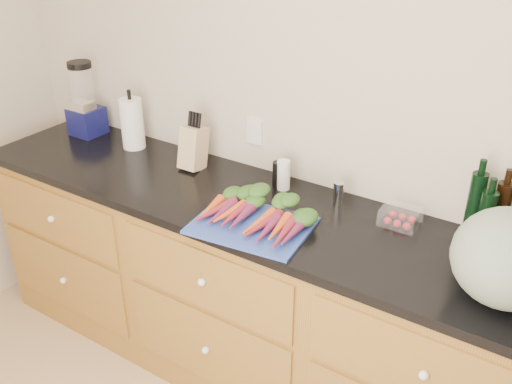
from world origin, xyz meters
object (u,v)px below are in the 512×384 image
Objects in this scene: knife_block at (193,148)px; tomato_box at (400,217)px; paper_towel at (132,124)px; squash at (508,258)px; blender_appliance at (84,103)px; carrots at (258,214)px; cutting_board at (252,225)px.

tomato_box is (1.00, 0.03, -0.07)m from knife_block.
knife_block is at bearing -2.85° from paper_towel.
blender_appliance is at bearing 173.31° from squash.
tomato_box is at bearing 31.30° from carrots.
squash is 0.52m from tomato_box.
squash is 1.75× the size of knife_block.
knife_block is 1.00m from tomato_box.
blender_appliance reaches higher than tomato_box.
paper_towel is 0.40m from knife_block.
cutting_board is at bearing -19.09° from paper_towel.
tomato_box reaches higher than cutting_board.
carrots is at bearing -26.36° from knife_block.
tomato_box is (0.47, 0.33, 0.03)m from cutting_board.
knife_block reaches higher than carrots.
squash is at bearing -6.69° from blender_appliance.
blender_appliance reaches higher than carrots.
squash is (0.91, 0.02, 0.12)m from carrots.
blender_appliance is at bearing 165.80° from cutting_board.
cutting_board is 1.14× the size of blender_appliance.
paper_towel reaches higher than tomato_box.
blender_appliance is at bearing -179.60° from tomato_box.
paper_towel is 1.75× the size of tomato_box.
blender_appliance is 1.74m from tomato_box.
paper_towel reaches higher than cutting_board.
blender_appliance is 2.68× the size of tomato_box.
tomato_box is at bearing 148.31° from squash.
squash is 2.18m from blender_appliance.
cutting_board is at bearing -145.21° from tomato_box.
tomato_box is (0.47, 0.29, -0.00)m from carrots.
cutting_board is 0.99m from paper_towel.
squash reaches higher than tomato_box.
carrots is 2.95× the size of tomato_box.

